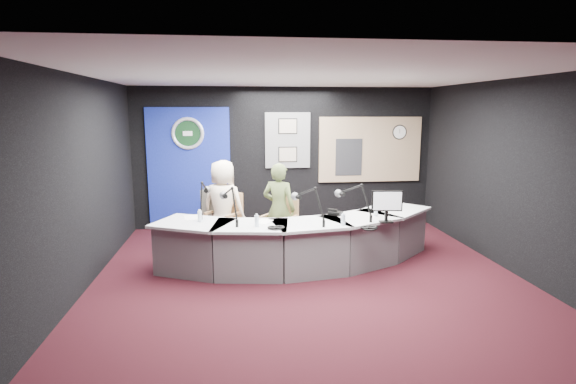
{
  "coord_description": "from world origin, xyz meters",
  "views": [
    {
      "loc": [
        -1.0,
        -5.96,
        2.34
      ],
      "look_at": [
        -0.2,
        0.8,
        1.1
      ],
      "focal_mm": 28.0,
      "sensor_mm": 36.0,
      "label": 1
    }
  ],
  "objects": [
    {
      "name": "wall_clock",
      "position": [
        2.35,
        2.94,
        1.9
      ],
      "size": [
        0.28,
        0.01,
        0.28
      ],
      "primitive_type": "cylinder",
      "rotation": [
        1.57,
        0.0,
        0.0
      ],
      "color": "white",
      "rests_on": "booth_window_frame"
    },
    {
      "name": "boom_mic_d",
      "position": [
        0.74,
        0.41,
        1.05
      ],
      "size": [
        0.49,
        0.62,
        0.6
      ],
      "primitive_type": null,
      "color": "black",
      "rests_on": "broadcast_desk"
    },
    {
      "name": "person_woman",
      "position": [
        -0.31,
        1.14,
        0.76
      ],
      "size": [
        0.66,
        0.57,
        1.51
      ],
      "primitive_type": "imported",
      "rotation": [
        0.0,
        0.0,
        2.67
      ],
      "color": "#505F31",
      "rests_on": "ground"
    },
    {
      "name": "water_bottles",
      "position": [
        -0.21,
        0.26,
        0.84
      ],
      "size": [
        2.7,
        0.56,
        0.18
      ],
      "primitive_type": null,
      "color": "silver",
      "rests_on": "broadcast_desk"
    },
    {
      "name": "boom_mic_b",
      "position": [
        -1.09,
        0.4,
        1.05
      ],
      "size": [
        0.31,
        0.71,
        0.6
      ],
      "primitive_type": null,
      "color": "black",
      "rests_on": "broadcast_desk"
    },
    {
      "name": "person_man",
      "position": [
        -1.22,
        1.53,
        0.76
      ],
      "size": [
        0.88,
        0.76,
        1.53
      ],
      "primitive_type": "imported",
      "rotation": [
        0.0,
        0.0,
        2.7
      ],
      "color": "#FFE9CB",
      "rests_on": "ground"
    },
    {
      "name": "draped_jacket",
      "position": [
        -1.39,
        1.72,
        0.62
      ],
      "size": [
        0.45,
        0.39,
        0.7
      ],
      "primitive_type": "cube",
      "rotation": [
        0.0,
        0.0,
        -0.68
      ],
      "color": "#676357",
      "rests_on": "armchair_left"
    },
    {
      "name": "booth_glow",
      "position": [
        1.75,
        2.96,
        1.55
      ],
      "size": [
        2.0,
        0.02,
        1.2
      ],
      "primitive_type": "cube",
      "color": "#DAB38A",
      "rests_on": "booth_window_frame"
    },
    {
      "name": "pinboard",
      "position": [
        0.05,
        2.97,
        1.75
      ],
      "size": [
        0.9,
        0.04,
        1.1
      ],
      "primitive_type": "cube",
      "color": "slate",
      "rests_on": "wall_back"
    },
    {
      "name": "computer_monitor",
      "position": [
        1.14,
        0.11,
        1.07
      ],
      "size": [
        0.39,
        0.07,
        0.27
      ],
      "primitive_type": "cube",
      "rotation": [
        0.0,
        0.0,
        -0.12
      ],
      "color": "black",
      "rests_on": "broadcast_desk"
    },
    {
      "name": "framed_photo_upper",
      "position": [
        0.05,
        2.94,
        2.03
      ],
      "size": [
        0.34,
        0.02,
        0.27
      ],
      "primitive_type": "cube",
      "color": "gray",
      "rests_on": "pinboard"
    },
    {
      "name": "desk_phone",
      "position": [
        0.53,
        0.67,
        0.78
      ],
      "size": [
        0.25,
        0.24,
        0.05
      ],
      "primitive_type": "cube",
      "rotation": [
        0.0,
        0.0,
        -0.62
      ],
      "color": "black",
      "rests_on": "broadcast_desk"
    },
    {
      "name": "notepad",
      "position": [
        -0.61,
        0.36,
        0.75
      ],
      "size": [
        0.31,
        0.34,
        0.0
      ],
      "primitive_type": "cube",
      "rotation": [
        0.0,
        0.0,
        -0.53
      ],
      "color": "white",
      "rests_on": "broadcast_desk"
    },
    {
      "name": "wall_front",
      "position": [
        0.0,
        -3.0,
        1.4
      ],
      "size": [
        6.0,
        0.02,
        2.8
      ],
      "primitive_type": "cube",
      "color": "black",
      "rests_on": "ground"
    },
    {
      "name": "armchair_left",
      "position": [
        -1.22,
        1.53,
        0.53
      ],
      "size": [
        0.83,
        0.83,
        1.05
      ],
      "primitive_type": null,
      "rotation": [
        0.0,
        0.0,
        -0.68
      ],
      "color": "#AC7E4F",
      "rests_on": "ground"
    },
    {
      "name": "headphones_near",
      "position": [
        0.79,
        -0.2,
        0.77
      ],
      "size": [
        0.24,
        0.24,
        0.04
      ],
      "primitive_type": "torus",
      "color": "black",
      "rests_on": "broadcast_desk"
    },
    {
      "name": "agency_seal",
      "position": [
        -1.9,
        2.93,
        1.9
      ],
      "size": [
        0.63,
        0.07,
        0.63
      ],
      "primitive_type": "torus",
      "rotation": [
        1.57,
        0.0,
        0.0
      ],
      "color": "silver",
      "rests_on": "backdrop_panel"
    },
    {
      "name": "ground",
      "position": [
        0.0,
        0.0,
        0.0
      ],
      "size": [
        6.0,
        6.0,
        0.0
      ],
      "primitive_type": "plane",
      "color": "black",
      "rests_on": "ground"
    },
    {
      "name": "armchair_right",
      "position": [
        -0.31,
        1.14,
        0.44
      ],
      "size": [
        0.7,
        0.7,
        0.89
      ],
      "primitive_type": null,
      "rotation": [
        0.0,
        0.0,
        -0.62
      ],
      "color": "#AC7E4F",
      "rests_on": "ground"
    },
    {
      "name": "boom_mic_c",
      "position": [
        0.03,
        0.23,
        1.05
      ],
      "size": [
        0.45,
        0.64,
        0.6
      ],
      "primitive_type": null,
      "color": "black",
      "rests_on": "broadcast_desk"
    },
    {
      "name": "seal_center",
      "position": [
        -1.9,
        2.94,
        1.9
      ],
      "size": [
        0.48,
        0.01,
        0.48
      ],
      "primitive_type": "cylinder",
      "rotation": [
        1.57,
        0.0,
        0.0
      ],
      "color": "black",
      "rests_on": "backdrop_panel"
    },
    {
      "name": "backdrop_panel",
      "position": [
        -1.9,
        2.97,
        1.25
      ],
      "size": [
        1.6,
        0.05,
        2.3
      ],
      "primitive_type": "cube",
      "color": "navy",
      "rests_on": "wall_back"
    },
    {
      "name": "equipment_rack",
      "position": [
        1.3,
        2.94,
        1.4
      ],
      "size": [
        0.55,
        0.02,
        0.75
      ],
      "primitive_type": "cube",
      "color": "black",
      "rests_on": "booth_window_frame"
    },
    {
      "name": "booth_window_frame",
      "position": [
        1.75,
        2.97,
        1.55
      ],
      "size": [
        2.12,
        0.06,
        1.32
      ],
      "primitive_type": "cube",
      "color": "#9C8061",
      "rests_on": "wall_back"
    },
    {
      "name": "framed_photo_lower",
      "position": [
        0.05,
        2.94,
        1.47
      ],
      "size": [
        0.34,
        0.02,
        0.27
      ],
      "primitive_type": "cube",
      "color": "gray",
      "rests_on": "pinboard"
    },
    {
      "name": "broadcast_desk",
      "position": [
        -0.05,
        0.55,
        0.38
      ],
      "size": [
        4.5,
        1.9,
        0.75
      ],
      "primitive_type": null,
      "color": "silver",
      "rests_on": "ground"
    },
    {
      "name": "boom_mic_a",
      "position": [
        -1.49,
        0.91,
        1.05
      ],
      "size": [
        0.18,
        0.74,
        0.6
      ],
      "primitive_type": null,
      "color": "black",
      "rests_on": "broadcast_desk"
    },
    {
      "name": "headphones_far",
      "position": [
        -0.47,
        -0.05,
        0.77
      ],
      "size": [
        0.21,
        0.21,
        0.04
      ],
      "primitive_type": "torus",
      "color": "black",
      "rests_on": "broadcast_desk"
    },
    {
      "name": "paper_stack",
      "position": [
        -1.66,
        0.75,
        0.75
      ],
      "size": [
        0.29,
        0.37,
        0.0
      ],
      "primitive_type": "cube",
      "rotation": [
        0.0,
        0.0,
        0.21
      ],
      "color": "white",
      "rests_on": "broadcast_desk"
    },
    {
      "name": "wall_back",
      "position": [
        0.0,
        3.0,
        1.4
      ],
      "size": [
        6.0,
        0.02,
        2.8
      ],
      "primitive_type": "cube",
      "color": "black",
      "rests_on": "ground"
    },
    {
      "name": "wall_left",
      "position": [
        -3.0,
        0.0,
        1.4
      ],
      "size": [
        0.02,
        6.0,
        2.8
      ],
      "primitive_type": "cube",
      "color": "black",
      "rests_on": "ground"
    },
    {
      "name": "ceiling",
      "position": [
        0.0,
        0.0,
        2.8
      ],
      "size": [
        6.0,
        6.0,
        0.02
      ],
      "primitive_type": "cube",
      "color": "silver",
      "rests_on": "ground"
    },
    {
      "name": "wall_right",
      "position": [
        3.0,
        0.0,
        1.4
      ],
      "size": [
        0.02,
        6.0,
        2.8
      ],
      "primitive_type": "cube",
      "color": "black",
      "rests_on": "ground"
    }
  ]
}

